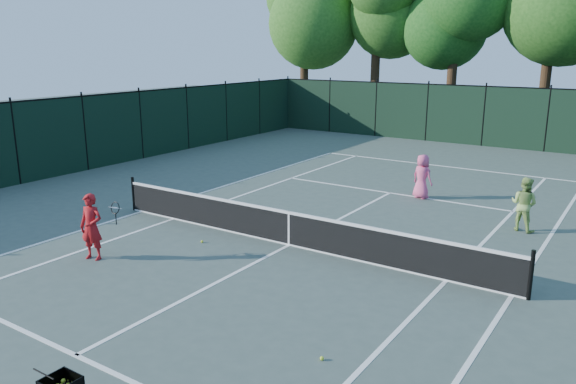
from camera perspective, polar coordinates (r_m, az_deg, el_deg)
The scene contains 17 objects.
ground at distance 14.50m, azimuth 0.10°, elevation -5.42°, with size 90.00×90.00×0.00m, color #414F47.
sideline_doubles_left at distance 17.97m, azimuth -14.65°, elevation -1.93°, with size 0.10×23.77×0.01m, color white.
sideline_doubles_right at distance 12.56m, azimuth 21.79°, elevation -9.76°, with size 0.10×23.77×0.01m, color white.
sideline_singles_left at distance 17.00m, azimuth -11.55°, elevation -2.68°, with size 0.10×23.77×0.01m, color white.
sideline_singles_right at distance 12.86m, azimuth 15.77°, elevation -8.67°, with size 0.10×23.77×0.01m, color white.
baseline_far at distance 24.93m, azimuth 15.37°, elevation 2.57°, with size 10.97×0.10×0.01m, color white.
service_line_near at distance 10.28m, azimuth -20.76°, elevation -15.26°, with size 8.23×0.10×0.01m, color white.
service_line_far at distance 19.92m, azimuth 10.32°, elevation -0.09°, with size 8.23×0.10×0.01m, color white.
center_service_line at distance 14.50m, azimuth 0.10°, elevation -5.41°, with size 0.10×12.80×0.01m, color white.
tennis_net at distance 14.34m, azimuth 0.10°, elevation -3.63°, with size 11.69×0.09×1.06m.
fence_far at distance 30.51m, azimuth 19.26°, elevation 7.24°, with size 24.00×0.05×3.00m, color black.
fence_left at distance 22.85m, azimuth -25.95°, elevation 4.39°, with size 0.05×36.00×3.00m, color black.
coach at distance 14.14m, azimuth -19.32°, elevation -3.36°, with size 0.83×0.77×1.61m.
player_pink at distance 19.31m, azimuth 13.47°, elevation 1.55°, with size 0.83×0.66×1.49m.
player_green at distance 16.74m, azimuth 22.85°, elevation -1.13°, with size 0.86×0.74×1.52m.
loose_ball_near_cart at distance 9.54m, azimuth 3.46°, elevation -16.51°, with size 0.07×0.07×0.07m, color #BEDD2D.
loose_ball_midcourt at distance 14.83m, azimuth -8.73°, elevation -4.99°, with size 0.07×0.07×0.07m, color #C7D92C.
Camera 1 is at (7.52, -11.37, 4.95)m, focal length 35.00 mm.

